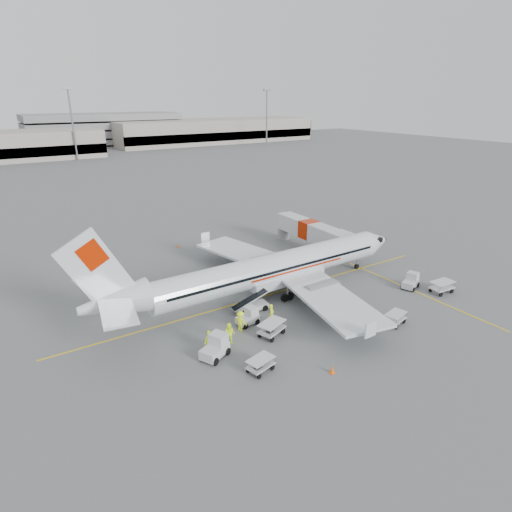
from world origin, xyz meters
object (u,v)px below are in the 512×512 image
at_px(tug_mid, 248,317).
at_px(tug_aft, 214,347).
at_px(jet_bridge, 309,235).
at_px(tug_fore, 411,281).
at_px(aircraft, 276,249).
at_px(belt_loader, 251,300).

distance_m(tug_mid, tug_aft, 5.90).
distance_m(jet_bridge, tug_fore, 15.92).
bearing_deg(aircraft, jet_bridge, 36.03).
xyz_separation_m(aircraft, tug_mid, (-5.93, -4.07, -4.22)).
height_order(tug_fore, tug_aft, tug_aft).
distance_m(belt_loader, tug_mid, 2.74).
bearing_deg(jet_bridge, aircraft, -142.66).
xyz_separation_m(belt_loader, tug_fore, (17.35, -4.99, -0.35)).
distance_m(belt_loader, tug_fore, 18.06).
relative_size(jet_bridge, tug_fore, 7.05).
distance_m(aircraft, tug_mid, 8.34).
height_order(aircraft, belt_loader, aircraft).
height_order(aircraft, tug_fore, aircraft).
bearing_deg(tug_fore, belt_loader, 144.59).
height_order(tug_mid, tug_aft, tug_aft).
height_order(belt_loader, tug_mid, belt_loader).
distance_m(belt_loader, tug_aft, 8.50).
xyz_separation_m(tug_mid, tug_aft, (-5.01, -3.10, 0.16)).
relative_size(tug_mid, tug_aft, 0.83).
height_order(jet_bridge, tug_mid, jet_bridge).
bearing_deg(tug_mid, tug_fore, -15.17).
relative_size(jet_bridge, tug_mid, 7.56).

